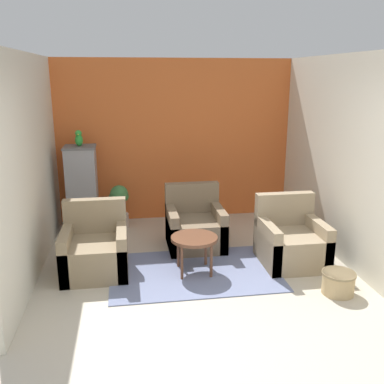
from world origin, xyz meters
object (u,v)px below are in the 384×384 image
armchair_right (291,242)px  potted_plant (119,204)px  coffee_table (194,241)px  wicker_basket (338,282)px  birdcage (83,191)px  armchair_middle (195,227)px  armchair_left (95,251)px  parrot (79,139)px

armchair_right → potted_plant: size_ratio=1.23×
potted_plant → armchair_right: bearing=-37.3°
potted_plant → coffee_table: bearing=-62.7°
potted_plant → wicker_basket: bearing=-46.4°
birdcage → potted_plant: bearing=5.1°
armchair_middle → armchair_right: bearing=-32.9°
coffee_table → armchair_left: 1.23m
birdcage → parrot: parrot is taller
armchair_right → wicker_basket: 0.91m
armchair_middle → parrot: (-1.62, 0.90, 1.18)m
coffee_table → parrot: (-1.48, 1.74, 1.04)m
potted_plant → wicker_basket: size_ratio=1.88×
parrot → wicker_basket: bearing=-40.0°
armchair_right → potted_plant: bearing=142.7°
armchair_left → potted_plant: bearing=79.8°
armchair_right → parrot: bearing=149.3°
armchair_right → birdcage: bearing=149.4°
potted_plant → wicker_basket: 3.54m
birdcage → wicker_basket: (2.99, -2.51, -0.51)m
parrot → potted_plant: bearing=4.9°
wicker_basket → coffee_table: bearing=153.0°
armchair_left → armchair_middle: size_ratio=1.00×
armchair_left → wicker_basket: armchair_left is taller
armchair_right → potted_plant: (-2.21, 1.69, 0.12)m
armchair_middle → armchair_left: bearing=-154.6°
parrot → coffee_table: bearing=-49.7°
coffee_table → armchair_middle: armchair_middle is taller
armchair_right → armchair_middle: bearing=147.1°
parrot → wicker_basket: 4.12m
coffee_table → armchair_middle: size_ratio=0.66×
armchair_right → potted_plant: 2.78m
birdcage → potted_plant: (0.55, 0.05, -0.25)m
armchair_left → potted_plant: (0.28, 1.59, 0.12)m
armchair_middle → wicker_basket: armchair_middle is taller
armchair_right → armchair_middle: (-1.14, 0.74, 0.00)m
armchair_left → armchair_middle: same height
armchair_left → parrot: size_ratio=3.48×
armchair_left → potted_plant: 1.62m
parrot → armchair_middle: bearing=-29.0°
armchair_left → armchair_middle: 1.50m
coffee_table → potted_plant: bearing=117.3°
parrot → wicker_basket: size_ratio=0.67×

